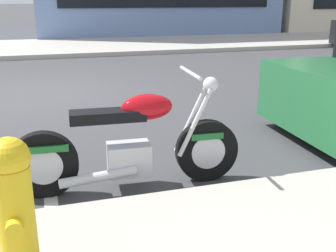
% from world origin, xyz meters
% --- Properties ---
extents(ground_plane, '(260.00, 260.00, 0.00)m').
position_xyz_m(ground_plane, '(0.00, 0.00, 0.00)').
color(ground_plane, '#3D3D3F').
extents(sidewalk_far_curb, '(120.00, 5.00, 0.14)m').
position_xyz_m(sidewalk_far_curb, '(12.00, 7.27, 0.07)').
color(sidewalk_far_curb, '#ADA89E').
rests_on(sidewalk_far_curb, ground).
extents(parking_stall_stripe, '(0.12, 2.20, 0.01)m').
position_xyz_m(parking_stall_stripe, '(0.00, -4.17, 0.00)').
color(parking_stall_stripe, silver).
rests_on(parking_stall_stripe, ground).
extents(parked_motorcycle, '(2.16, 0.62, 1.11)m').
position_xyz_m(parked_motorcycle, '(0.76, -4.42, 0.42)').
color(parked_motorcycle, black).
rests_on(parked_motorcycle, ground).
extents(fire_hydrant, '(0.24, 0.36, 0.87)m').
position_xyz_m(fire_hydrant, '(-0.19, -5.65, 0.60)').
color(fire_hydrant, gold).
rests_on(fire_hydrant, sidewalk_near_curb).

